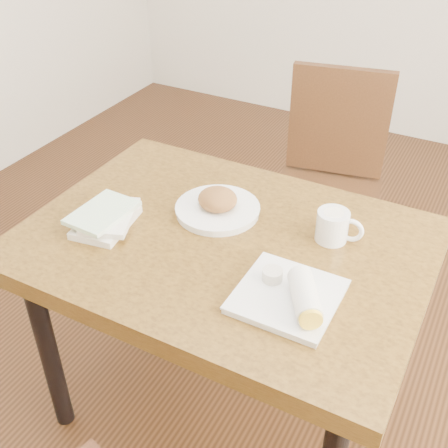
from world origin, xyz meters
The scene contains 7 objects.
ground centered at (0.00, 0.00, -0.01)m, with size 4.00×5.00×0.01m, color #472814.
table centered at (0.00, 0.00, 0.66)m, with size 1.13×0.82×0.75m.
chair_far centered at (0.04, 0.84, 0.55)m, with size 0.49×0.49×0.95m.
plate_scone centered at (-0.08, 0.11, 0.78)m, with size 0.26×0.26×0.08m.
coffee_mug centered at (0.27, 0.14, 0.80)m, with size 0.13×0.09×0.09m.
plate_burrito centered at (0.27, -0.16, 0.78)m, with size 0.24×0.24×0.08m.
book_stack centered at (-0.33, -0.10, 0.78)m, with size 0.19×0.23×0.05m.
Camera 1 is at (0.60, -1.12, 1.70)m, focal length 45.00 mm.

